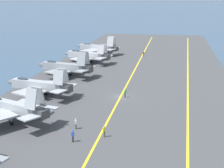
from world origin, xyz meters
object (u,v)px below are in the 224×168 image
Objects in this scene: parked_jet_sixth at (97,47)px; crew_red_vest at (143,54)px; parked_jet_second at (13,107)px; crew_yellow_vest at (104,131)px; parked_jet_fifth at (86,55)px; crew_blue_vest at (73,135)px; crew_green_vest at (125,93)px; crew_white_vest at (76,123)px; parked_jet_fourth at (65,67)px; parked_jet_third at (39,85)px.

parked_jet_sixth is 16.24m from crew_red_vest.
parked_jet_sixth reaches higher than crew_red_vest.
parked_jet_second reaches higher than crew_yellow_vest.
parked_jet_fifth reaches higher than crew_blue_vest.
crew_yellow_vest is at bearing 179.36° from crew_green_vest.
crew_red_vest is at bearing -47.68° from parked_jet_fifth.
crew_white_vest is at bearing -170.33° from parked_jet_sixth.
crew_red_vest is at bearing -95.82° from parked_jet_sixth.
parked_jet_sixth is 9.22× the size of crew_yellow_vest.
parked_jet_sixth is (33.74, -0.92, -0.17)m from parked_jet_fourth.
parked_jet_fourth is 33.76m from parked_jet_sixth.
parked_jet_third is 24.27m from crew_blue_vest.
parked_jet_sixth is 70.99m from crew_yellow_vest.
parked_jet_second reaches higher than parked_jet_third.
parked_jet_sixth is at bearing 18.70° from crew_green_vest.
parked_jet_third is 0.94× the size of parked_jet_sixth.
crew_green_vest is (-47.32, -0.47, 0.03)m from crew_red_vest.
crew_yellow_vest reaches higher than crew_white_vest.
crew_white_vest reaches higher than crew_red_vest.
parked_jet_fourth reaches higher than crew_blue_vest.
parked_jet_sixth reaches higher than parked_jet_fifth.
crew_yellow_vest is (-67.43, -0.25, 0.07)m from crew_red_vest.
crew_blue_vest is at bearing -169.01° from crew_white_vest.
crew_green_vest is (-15.21, -17.49, -1.53)m from parked_jet_fourth.
crew_blue_vest reaches higher than crew_white_vest.
crew_yellow_vest is at bearing -163.07° from parked_jet_fifth.
parked_jet_sixth reaches higher than crew_yellow_vest.
crew_blue_vest is at bearing -160.71° from parked_jet_fourth.
crew_blue_vest is (-71.54, -12.30, -1.32)m from parked_jet_sixth.
crew_blue_vest reaches higher than crew_green_vest.
parked_jet_third is at bearing 178.23° from parked_jet_fifth.
crew_blue_vest is 1.03× the size of crew_green_vest.
crew_red_vest is 0.97× the size of crew_green_vest.
parked_jet_second is 66.11m from crew_red_vest.
crew_green_vest is (20.12, -0.22, -0.04)m from crew_yellow_vest.
parked_jet_second is at bearing -177.25° from parked_jet_fourth.
crew_red_vest is at bearing 0.57° from crew_green_vest.
parked_jet_sixth is at bearing 0.79° from parked_jet_fifth.
parked_jet_fourth reaches higher than parked_jet_second.
parked_jet_second is at bearing 64.21° from crew_blue_vest.
crew_yellow_vest is (-3.18, -15.73, -1.67)m from parked_jet_second.
parked_jet_fifth is at bearing -179.21° from parked_jet_sixth.
parked_jet_third is (14.69, 1.49, -0.35)m from parked_jet_second.
parked_jet_sixth is (16.10, 0.22, -0.05)m from parked_jet_fifth.
parked_jet_second is 49.80m from parked_jet_fifth.
crew_white_vest is at bearing -167.59° from parked_jet_fifth.
crew_yellow_vest is at bearing -153.95° from parked_jet_fourth.
parked_jet_fourth is 9.22× the size of crew_white_vest.
parked_jet_fifth reaches higher than crew_red_vest.
crew_white_vest is at bearing 175.86° from crew_red_vest.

